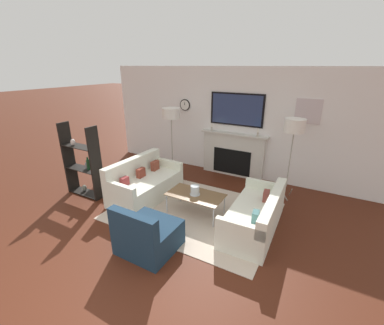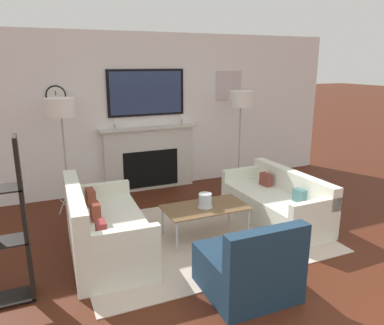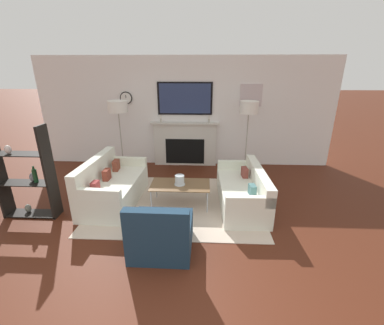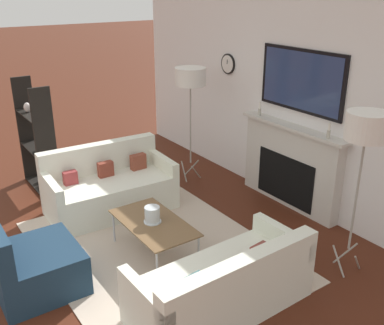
# 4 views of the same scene
# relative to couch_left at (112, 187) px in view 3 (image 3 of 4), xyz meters

# --- Properties ---
(ground_plane) EXTENTS (60.00, 60.00, 0.00)m
(ground_plane) POSITION_rel_couch_left_xyz_m (1.23, -2.40, -0.30)
(ground_plane) COLOR #4A1E11
(fireplace_wall) EXTENTS (7.41, 0.28, 2.70)m
(fireplace_wall) POSITION_rel_couch_left_xyz_m (1.23, 2.19, 0.92)
(fireplace_wall) COLOR white
(fireplace_wall) RESTS_ON ground_plane
(area_rug) EXTENTS (3.06, 2.32, 0.01)m
(area_rug) POSITION_rel_couch_left_xyz_m (1.23, -0.00, -0.30)
(area_rug) COLOR beige
(area_rug) RESTS_ON ground_plane
(couch_left) EXTENTS (0.91, 1.67, 0.85)m
(couch_left) POSITION_rel_couch_left_xyz_m (0.00, 0.00, 0.00)
(couch_left) COLOR silver
(couch_left) RESTS_ON ground_plane
(couch_right) EXTENTS (0.80, 1.72, 0.71)m
(couch_right) POSITION_rel_couch_left_xyz_m (2.45, -0.00, -0.04)
(couch_right) COLOR silver
(couch_right) RESTS_ON ground_plane
(armchair) EXTENTS (0.83, 0.81, 0.81)m
(armchair) POSITION_rel_couch_left_xyz_m (1.14, -1.35, -0.04)
(armchair) COLOR #1A3045
(armchair) RESTS_ON ground_plane
(coffee_table) EXTENTS (1.07, 0.59, 0.42)m
(coffee_table) POSITION_rel_couch_left_xyz_m (1.29, -0.06, 0.09)
(coffee_table) COLOR brown
(coffee_table) RESTS_ON ground_plane
(hurricane_candle) EXTENTS (0.19, 0.19, 0.18)m
(hurricane_candle) POSITION_rel_couch_left_xyz_m (1.28, -0.07, 0.19)
(hurricane_candle) COLOR silver
(hurricane_candle) RESTS_ON coffee_table
(floor_lamp_left) EXTENTS (0.45, 0.45, 1.73)m
(floor_lamp_left) POSITION_rel_couch_left_xyz_m (-0.24, 1.47, 1.27)
(floor_lamp_left) COLOR #9E998E
(floor_lamp_left) RESTS_ON ground_plane
(floor_lamp_right) EXTENTS (0.40, 0.40, 1.74)m
(floor_lamp_right) POSITION_rel_couch_left_xyz_m (2.69, 1.47, 1.27)
(floor_lamp_right) COLOR #9E998E
(floor_lamp_right) RESTS_ON ground_plane
(shelf_unit) EXTENTS (0.90, 0.28, 1.59)m
(shelf_unit) POSITION_rel_couch_left_xyz_m (-1.23, -0.53, 0.43)
(shelf_unit) COLOR black
(shelf_unit) RESTS_ON ground_plane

